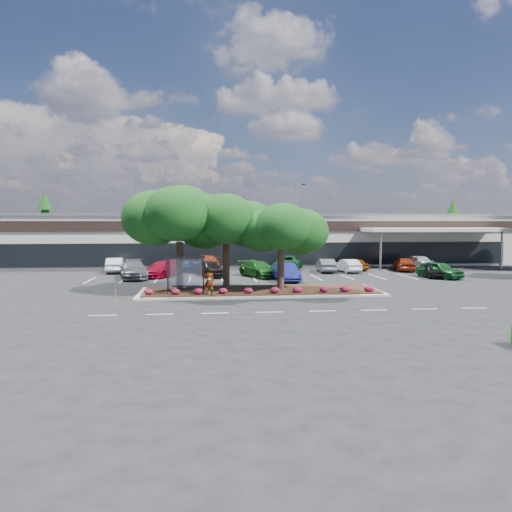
{
  "coord_description": "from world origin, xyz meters",
  "views": [
    {
      "loc": [
        -6.32,
        -32.9,
        5.37
      ],
      "look_at": [
        -2.06,
        6.48,
        2.6
      ],
      "focal_mm": 35.0,
      "sensor_mm": 36.0,
      "label": 1
    }
  ],
  "objects": [
    {
      "name": "island_tree_west",
      "position": [
        -8.0,
        4.5,
        4.21
      ],
      "size": [
        7.2,
        7.2,
        7.89
      ],
      "primitive_type": null,
      "color": "#0E350E",
      "rests_on": "landscape_island"
    },
    {
      "name": "lane_markings",
      "position": [
        -0.14,
        10.42,
        0.01
      ],
      "size": [
        33.12,
        20.06,
        0.01
      ],
      "color": "silver",
      "rests_on": "ground"
    },
    {
      "name": "car_13",
      "position": [
        6.6,
        18.33,
        0.71
      ],
      "size": [
        1.78,
        4.4,
        1.42
      ],
      "primitive_type": "imported",
      "rotation": [
        0.0,
        0.0,
        3.08
      ],
      "color": "#4C4C52",
      "rests_on": "ground"
    },
    {
      "name": "survey_stake",
      "position": [
        -11.77,
        -1.0,
        0.7
      ],
      "size": [
        0.08,
        0.14,
        1.09
      ],
      "color": "tan",
      "rests_on": "ground"
    },
    {
      "name": "car_9",
      "position": [
        -15.43,
        20.42,
        0.77
      ],
      "size": [
        2.08,
        4.83,
        1.55
      ],
      "primitive_type": "imported",
      "rotation": [
        0.0,
        0.0,
        3.24
      ],
      "color": "silver",
      "rests_on": "ground"
    },
    {
      "name": "car_17",
      "position": [
        17.5,
        20.37,
        0.82
      ],
      "size": [
        2.4,
        4.96,
        1.63
      ],
      "primitive_type": "imported",
      "rotation": [
        0.0,
        0.0,
        3.24
      ],
      "color": "silver",
      "rests_on": "ground"
    },
    {
      "name": "shrub_row",
      "position": [
        -2.0,
        1.9,
        0.51
      ],
      "size": [
        17.0,
        0.8,
        0.5
      ],
      "primitive_type": null,
      "color": "#9A1241",
      "rests_on": "landscape_island"
    },
    {
      "name": "car_7",
      "position": [
        15.43,
        12.35,
        0.7
      ],
      "size": [
        1.84,
        4.17,
        1.4
      ],
      "primitive_type": "imported",
      "rotation": [
        0.0,
        0.0,
        -0.05
      ],
      "color": "black",
      "rests_on": "ground"
    },
    {
      "name": "conifer_north_west",
      "position": [
        -30.0,
        46.0,
        5.0
      ],
      "size": [
        4.4,
        4.4,
        10.0
      ],
      "primitive_type": "cone",
      "color": "#0E350E",
      "rests_on": "ground"
    },
    {
      "name": "car_10",
      "position": [
        -6.89,
        21.22,
        0.79
      ],
      "size": [
        3.67,
        6.09,
        1.58
      ],
      "primitive_type": "imported",
      "rotation": [
        0.0,
        0.0,
        2.95
      ],
      "color": "navy",
      "rests_on": "ground"
    },
    {
      "name": "car_0",
      "position": [
        -12.74,
        14.54,
        0.84
      ],
      "size": [
        3.42,
        6.16,
        1.69
      ],
      "primitive_type": "imported",
      "rotation": [
        0.0,
        0.0,
        0.19
      ],
      "color": "#525358",
      "rests_on": "ground"
    },
    {
      "name": "car_4",
      "position": [
        1.11,
        11.05,
        0.81
      ],
      "size": [
        2.02,
        5.02,
        1.62
      ],
      "primitive_type": "imported",
      "rotation": [
        0.0,
        0.0,
        0.06
      ],
      "color": "navy",
      "rests_on": "ground"
    },
    {
      "name": "car_2",
      "position": [
        -5.58,
        15.33,
        0.79
      ],
      "size": [
        3.4,
        5.01,
        1.58
      ],
      "primitive_type": "imported",
      "rotation": [
        0.0,
        0.0,
        0.36
      ],
      "color": "black",
      "rests_on": "ground"
    },
    {
      "name": "retail_store",
      "position": [
        0.06,
        33.91,
        3.15
      ],
      "size": [
        80.4,
        25.2,
        6.25
      ],
      "color": "beige",
      "rests_on": "ground"
    },
    {
      "name": "island_tree_mid",
      "position": [
        -4.5,
        5.2,
        3.92
      ],
      "size": [
        6.6,
        6.6,
        7.32
      ],
      "primitive_type": null,
      "color": "#0E350E",
      "rests_on": "landscape_island"
    },
    {
      "name": "car_3",
      "position": [
        -0.91,
        14.54,
        0.76
      ],
      "size": [
        4.1,
        5.67,
        1.52
      ],
      "primitive_type": "imported",
      "rotation": [
        0.0,
        0.0,
        0.42
      ],
      "color": "#1B5719",
      "rests_on": "ground"
    },
    {
      "name": "island_tree_east",
      "position": [
        -0.5,
        3.7,
        3.51
      ],
      "size": [
        5.8,
        5.8,
        6.5
      ],
      "primitive_type": null,
      "color": "#0E350E",
      "rests_on": "landscape_island"
    },
    {
      "name": "car_8",
      "position": [
        15.93,
        11.73,
        0.79
      ],
      "size": [
        3.59,
        5.02,
        1.59
      ],
      "primitive_type": "imported",
      "rotation": [
        0.0,
        0.0,
        0.42
      ],
      "color": "#14451C",
      "rests_on": "ground"
    },
    {
      "name": "car_15",
      "position": [
        10.13,
        19.94,
        0.68
      ],
      "size": [
        2.79,
        4.27,
        1.35
      ],
      "primitive_type": "imported",
      "rotation": [
        0.0,
        0.0,
        3.47
      ],
      "color": "#643006",
      "rests_on": "ground"
    },
    {
      "name": "car_11",
      "position": [
        -6.01,
        22.07,
        0.82
      ],
      "size": [
        3.61,
        6.07,
        1.65
      ],
      "primitive_type": "imported",
      "rotation": [
        0.0,
        0.0,
        3.38
      ],
      "color": "#9A371B",
      "rests_on": "ground"
    },
    {
      "name": "bus_shelter",
      "position": [
        -7.5,
        2.95,
        2.31
      ],
      "size": [
        2.75,
        1.55,
        2.59
      ],
      "color": "black",
      "rests_on": "landscape_island"
    },
    {
      "name": "car_12",
      "position": [
        3.43,
        22.33,
        0.77
      ],
      "size": [
        3.99,
        6.02,
        1.54
      ],
      "primitive_type": "imported",
      "rotation": [
        0.0,
        0.0,
        2.86
      ],
      "color": "#154B23",
      "rests_on": "ground"
    },
    {
      "name": "car_16",
      "position": [
        15.27,
        18.55,
        0.76
      ],
      "size": [
        2.61,
        4.74,
        1.53
      ],
      "primitive_type": "imported",
      "rotation": [
        0.0,
        0.0,
        2.95
      ],
      "color": "maroon",
      "rests_on": "ground"
    },
    {
      "name": "person_waiting",
      "position": [
        -5.86,
        1.7,
        1.21
      ],
      "size": [
        0.7,
        0.46,
        1.9
      ],
      "primitive_type": "imported",
      "rotation": [
        0.0,
        0.0,
        3.13
      ],
      "color": "#594C47",
      "rests_on": "landscape_island"
    },
    {
      "name": "car_1",
      "position": [
        -10.18,
        15.79,
        0.76
      ],
      "size": [
        4.16,
        5.67,
        1.53
      ],
      "primitive_type": "imported",
      "rotation": [
        0.0,
        0.0,
        -0.44
      ],
      "color": "maroon",
      "rests_on": "ground"
    },
    {
      "name": "light_pole",
      "position": [
        5.3,
        28.0,
        4.49
      ],
      "size": [
        1.43,
        0.5,
        10.1
      ],
      "rotation": [
        0.0,
        0.0,
        0.02
      ],
      "color": "#9F9F9A",
      "rests_on": "ground"
    },
    {
      "name": "landscape_island",
      "position": [
        -2.0,
        4.0,
        0.12
      ],
      "size": [
        18.0,
        6.0,
        0.26
      ],
      "color": "#9F9F9A",
      "rests_on": "ground"
    },
    {
      "name": "ground",
      "position": [
        0.0,
        0.0,
        0.0
      ],
      "size": [
        160.0,
        160.0,
        0.0
      ],
      "primitive_type": "plane",
      "color": "black",
      "rests_on": "ground"
    },
    {
      "name": "conifer_north_east",
      "position": [
        34.0,
        44.0,
        4.5
      ],
      "size": [
        3.96,
        3.96,
        9.0
      ],
      "primitive_type": "cone",
      "color": "#0E350E",
      "rests_on": "ground"
    },
    {
      "name": "car_14",
      "position": [
        8.85,
        17.98,
        0.69
      ],
      "size": [
        2.03,
        4.37,
        1.39
      ],
      "primitive_type": "imported",
      "rotation": [
        0.0,
        0.0,
        3.28
      ],
      "color": "silver",
      "rests_on": "ground"
    }
  ]
}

